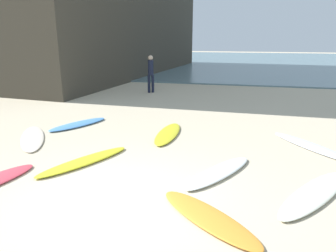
{
  "coord_description": "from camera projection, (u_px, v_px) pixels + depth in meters",
  "views": [
    {
      "loc": [
        2.14,
        -4.46,
        2.74
      ],
      "look_at": [
        0.04,
        3.81,
        0.3
      ],
      "focal_mm": 33.35,
      "sensor_mm": 36.0,
      "label": 1
    }
  ],
  "objects": [
    {
      "name": "surfboard_0",
      "position": [
        84.0,
        161.0,
        7.04
      ],
      "size": [
        1.48,
        2.34,
        0.09
      ],
      "primitive_type": "ellipsoid",
      "rotation": [
        0.0,
        0.0,
        2.68
      ],
      "color": "yellow",
      "rests_on": "ground_plane"
    },
    {
      "name": "surfboard_6",
      "position": [
        208.0,
        217.0,
        4.86
      ],
      "size": [
        1.96,
        1.73,
        0.07
      ],
      "primitive_type": "ellipsoid",
      "rotation": [
        0.0,
        0.0,
        4.04
      ],
      "color": "orange",
      "rests_on": "ground_plane"
    },
    {
      "name": "surfboard_3",
      "position": [
        32.0,
        138.0,
        8.7
      ],
      "size": [
        1.93,
        2.37,
        0.06
      ],
      "primitive_type": "ellipsoid",
      "rotation": [
        0.0,
        0.0,
        3.76
      ],
      "color": "beige",
      "rests_on": "ground_plane"
    },
    {
      "name": "surfboard_4",
      "position": [
        219.0,
        172.0,
        6.46
      ],
      "size": [
        1.46,
        2.15,
        0.09
      ],
      "primitive_type": "ellipsoid",
      "rotation": [
        0.0,
        0.0,
        -0.49
      ],
      "color": "white",
      "rests_on": "ground_plane"
    },
    {
      "name": "surfboard_1",
      "position": [
        315.0,
        193.0,
        5.59
      ],
      "size": [
        1.81,
        2.44,
        0.08
      ],
      "primitive_type": "ellipsoid",
      "rotation": [
        0.0,
        0.0,
        -0.56
      ],
      "color": "silver",
      "rests_on": "ground_plane"
    },
    {
      "name": "ground_plane",
      "position": [
        112.0,
        201.0,
        5.41
      ],
      "size": [
        120.0,
        120.0,
        0.0
      ],
      "primitive_type": "plane",
      "color": "beige"
    },
    {
      "name": "surfboard_8",
      "position": [
        168.0,
        133.0,
        9.05
      ],
      "size": [
        0.64,
        2.25,
        0.08
      ],
      "primitive_type": "ellipsoid",
      "rotation": [
        0.0,
        0.0,
        3.17
      ],
      "color": "yellow",
      "rests_on": "ground_plane"
    },
    {
      "name": "beachgoer_near",
      "position": [
        151.0,
        72.0,
        15.72
      ],
      "size": [
        0.38,
        0.38,
        1.87
      ],
      "rotation": [
        0.0,
        0.0,
        3.66
      ],
      "color": "#191E33",
      "rests_on": "ground_plane"
    },
    {
      "name": "surfboard_5",
      "position": [
        78.0,
        124.0,
        10.01
      ],
      "size": [
        1.39,
        2.13,
        0.09
      ],
      "primitive_type": "ellipsoid",
      "rotation": [
        0.0,
        0.0,
        -0.43
      ],
      "color": "#5698E3",
      "rests_on": "ground_plane"
    },
    {
      "name": "surfboard_2",
      "position": [
        311.0,
        146.0,
        8.02
      ],
      "size": [
        1.96,
        2.33,
        0.07
      ],
      "primitive_type": "ellipsoid",
      "rotation": [
        0.0,
        0.0,
        0.66
      ],
      "color": "white",
      "rests_on": "ground_plane"
    },
    {
      "name": "ocean_water",
      "position": [
        230.0,
        61.0,
        37.21
      ],
      "size": [
        120.0,
        40.0,
        0.08
      ],
      "primitive_type": "cube",
      "color": "slate",
      "rests_on": "ground_plane"
    }
  ]
}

